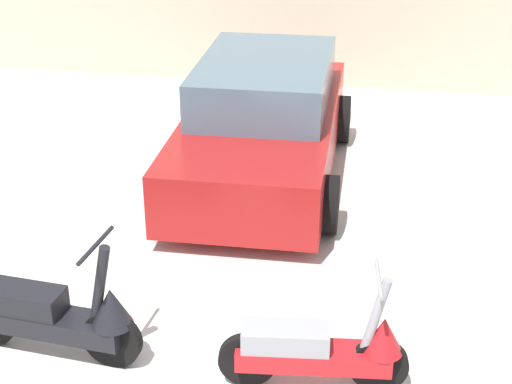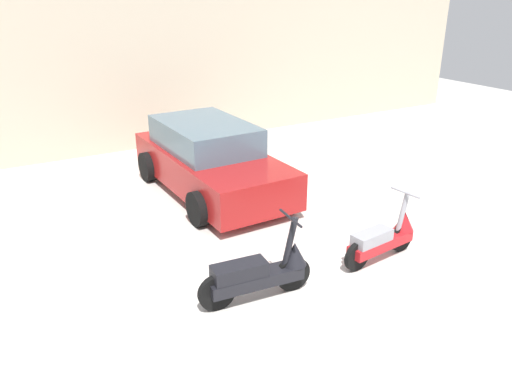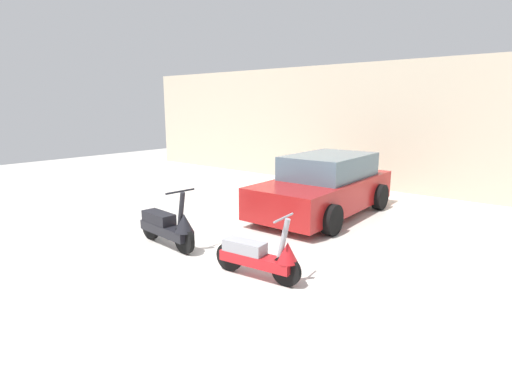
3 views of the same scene
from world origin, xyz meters
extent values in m
plane|color=silver|center=(0.00, 0.00, 0.00)|extent=(28.00, 28.00, 0.00)
cube|color=beige|center=(0.00, 7.94, 1.78)|extent=(19.60, 0.12, 3.56)
cylinder|color=black|center=(-0.63, 0.94, 0.23)|extent=(0.47, 0.12, 0.47)
cylinder|color=black|center=(-1.66, 1.04, 0.23)|extent=(0.47, 0.12, 0.47)
cube|color=black|center=(-1.15, 0.99, 0.29)|extent=(1.24, 0.40, 0.16)
cube|color=black|center=(-1.37, 1.01, 0.46)|extent=(0.70, 0.33, 0.18)
cylinder|color=black|center=(-0.69, 0.95, 0.70)|extent=(0.22, 0.10, 0.66)
cylinder|color=black|center=(-0.69, 0.95, 1.03)|extent=(0.08, 0.54, 0.03)
cone|color=black|center=(-0.61, 0.94, 0.52)|extent=(0.34, 0.34, 0.30)
cylinder|color=black|center=(1.34, 1.01, 0.21)|extent=(0.43, 0.12, 0.43)
cylinder|color=black|center=(0.41, 0.91, 0.21)|extent=(0.43, 0.12, 0.43)
cube|color=#B2191E|center=(0.87, 0.96, 0.27)|extent=(1.13, 0.38, 0.15)
cube|color=gray|center=(0.68, 0.94, 0.42)|extent=(0.64, 0.31, 0.17)
cylinder|color=gray|center=(1.29, 1.00, 0.64)|extent=(0.20, 0.09, 0.60)
cylinder|color=gray|center=(1.29, 1.00, 0.94)|extent=(0.08, 0.49, 0.03)
cone|color=#B2191E|center=(1.36, 1.01, 0.48)|extent=(0.31, 0.31, 0.28)
cube|color=maroon|center=(-0.10, 4.50, 0.48)|extent=(1.69, 3.90, 0.64)
cube|color=slate|center=(-0.11, 4.73, 1.06)|extent=(1.46, 2.20, 0.51)
cylinder|color=black|center=(0.76, 3.32, 0.29)|extent=(0.22, 0.59, 0.59)
cylinder|color=black|center=(-0.91, 3.28, 0.29)|extent=(0.22, 0.59, 0.59)
cylinder|color=black|center=(0.71, 5.72, 0.29)|extent=(0.22, 0.59, 0.59)
cylinder|color=black|center=(-0.97, 5.68, 0.29)|extent=(0.22, 0.59, 0.59)
camera|label=1|loc=(1.26, -3.57, 3.79)|focal=55.00mm
camera|label=2|loc=(-3.77, -3.60, 3.63)|focal=35.00mm
camera|label=3|loc=(4.17, -3.10, 2.37)|focal=28.00mm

